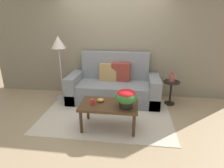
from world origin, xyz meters
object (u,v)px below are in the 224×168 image
at_px(couch, 114,87).
at_px(coffee_table, 109,107).
at_px(table_vase, 172,77).
at_px(coffee_mug, 93,102).
at_px(side_table, 171,88).
at_px(floor_lamp, 59,49).
at_px(snack_bowl, 101,100).
at_px(potted_plant, 126,97).

bearing_deg(couch, coffee_table, -87.28).
bearing_deg(couch, table_vase, -2.03).
xyz_separation_m(coffee_table, coffee_mug, (-0.29, -0.05, 0.11)).
xyz_separation_m(side_table, coffee_mug, (-1.57, -1.22, 0.14)).
distance_m(side_table, floor_lamp, 2.76).
height_order(couch, table_vase, couch).
distance_m(side_table, snack_bowl, 1.82).
bearing_deg(couch, potted_plant, -74.29).
bearing_deg(coffee_table, side_table, 42.40).
distance_m(potted_plant, table_vase, 1.58).
distance_m(couch, table_vase, 1.37).
height_order(side_table, potted_plant, potted_plant).
xyz_separation_m(coffee_mug, table_vase, (1.56, 1.22, 0.14)).
height_order(coffee_table, table_vase, table_vase).
xyz_separation_m(potted_plant, table_vase, (0.97, 1.25, -0.01)).
height_order(floor_lamp, table_vase, floor_lamp).
height_order(couch, potted_plant, couch).
height_order(floor_lamp, snack_bowl, floor_lamp).
height_order(couch, side_table, couch).
bearing_deg(table_vase, coffee_mug, -142.08).
relative_size(coffee_table, potted_plant, 2.74).
xyz_separation_m(snack_bowl, table_vase, (1.44, 1.09, 0.15)).
distance_m(potted_plant, coffee_mug, 0.61).
relative_size(coffee_table, floor_lamp, 0.67).
bearing_deg(table_vase, floor_lamp, -179.93).
xyz_separation_m(couch, potted_plant, (0.36, -1.29, 0.32)).
distance_m(couch, snack_bowl, 1.16).
bearing_deg(coffee_mug, floor_lamp, 130.99).
relative_size(couch, table_vase, 8.84).
xyz_separation_m(potted_plant, snack_bowl, (-0.47, 0.15, -0.15)).
xyz_separation_m(couch, side_table, (1.34, -0.04, 0.04)).
bearing_deg(table_vase, side_table, 45.14).
height_order(floor_lamp, coffee_mug, floor_lamp).
xyz_separation_m(coffee_table, table_vase, (1.28, 1.17, 0.24)).
relative_size(side_table, snack_bowl, 4.57).
bearing_deg(snack_bowl, coffee_table, -24.12).
xyz_separation_m(coffee_table, floor_lamp, (-1.34, 1.16, 0.82)).
distance_m(coffee_table, table_vase, 1.75).
height_order(side_table, snack_bowl, side_table).
height_order(couch, coffee_mug, couch).
bearing_deg(potted_plant, coffee_mug, 177.21).
distance_m(couch, potted_plant, 1.38).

